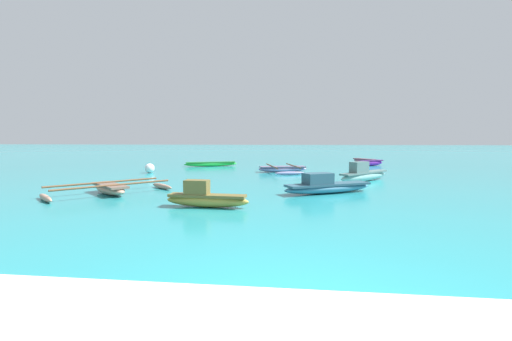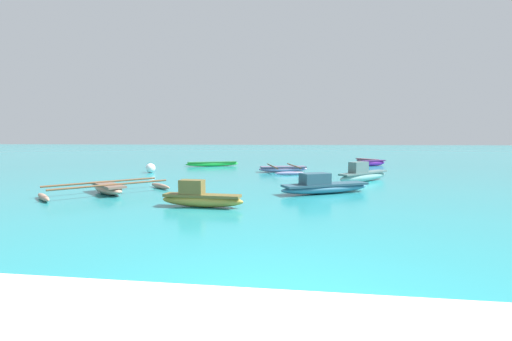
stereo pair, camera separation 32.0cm
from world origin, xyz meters
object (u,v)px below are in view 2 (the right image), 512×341
at_px(moored_boat_4, 200,197).
at_px(moored_boat_1, 373,163).
at_px(moored_boat_7, 363,175).
at_px(moored_boat_5, 108,188).
at_px(mooring_buoy_0, 151,168).
at_px(moored_boat_6, 283,169).
at_px(moored_boat_3, 367,161).
at_px(moored_boat_0, 324,186).
at_px(moored_boat_2, 212,164).

bearing_deg(moored_boat_4, moored_boat_1, 67.59).
height_order(moored_boat_1, moored_boat_7, moored_boat_7).
xyz_separation_m(moored_boat_1, moored_boat_7, (-2.47, -9.90, 0.10)).
height_order(moored_boat_5, mooring_buoy_0, mooring_buoy_0).
bearing_deg(moored_boat_6, moored_boat_3, 38.93).
distance_m(moored_boat_1, moored_boat_6, 8.58).
height_order(moored_boat_3, moored_boat_4, moored_boat_4).
bearing_deg(moored_boat_0, mooring_buoy_0, 117.06).
distance_m(moored_boat_4, moored_boat_7, 9.03).
height_order(moored_boat_2, mooring_buoy_0, mooring_buoy_0).
bearing_deg(moored_boat_1, moored_boat_5, -163.48).
bearing_deg(moored_boat_5, mooring_buoy_0, 145.06).
distance_m(moored_boat_6, mooring_buoy_0, 7.95).
bearing_deg(moored_boat_7, moored_boat_5, 158.78).
distance_m(moored_boat_0, moored_boat_2, 13.95).
distance_m(moored_boat_3, mooring_buoy_0, 17.70).
height_order(moored_boat_5, moored_boat_7, moored_boat_7).
relative_size(moored_boat_3, moored_boat_6, 0.54).
bearing_deg(mooring_buoy_0, moored_boat_6, 10.96).
bearing_deg(moored_boat_4, moored_boat_0, 42.90).
relative_size(moored_boat_0, moored_boat_5, 0.83).
height_order(moored_boat_1, moored_boat_5, moored_boat_1).
height_order(moored_boat_1, moored_boat_3, moored_boat_1).
height_order(moored_boat_7, mooring_buoy_0, moored_boat_7).
bearing_deg(mooring_buoy_0, moored_boat_0, -34.03).
relative_size(moored_boat_3, moored_boat_4, 0.88).
xyz_separation_m(moored_boat_2, moored_boat_6, (5.42, -3.77, 0.00)).
xyz_separation_m(moored_boat_5, mooring_buoy_0, (-1.88, 7.69, 0.08)).
bearing_deg(moored_boat_6, moored_boat_7, -61.24).
bearing_deg(moored_boat_5, moored_boat_4, 15.89).
relative_size(moored_boat_2, moored_boat_4, 1.50).
distance_m(moored_boat_1, mooring_buoy_0, 15.95).
bearing_deg(moored_boat_0, moored_boat_5, 159.20).
bearing_deg(moored_boat_3, moored_boat_4, -57.87).
distance_m(moored_boat_3, moored_boat_6, 11.00).
bearing_deg(moored_boat_0, moored_boat_1, 42.85).
bearing_deg(moored_boat_0, moored_boat_7, 32.83).
bearing_deg(moored_boat_1, moored_boat_0, -141.92).
bearing_deg(moored_boat_4, moored_boat_5, 158.47).
distance_m(moored_boat_2, moored_boat_4, 15.33).
bearing_deg(mooring_buoy_0, moored_boat_1, 26.68).
bearing_deg(moored_boat_1, moored_boat_7, -137.66).
bearing_deg(moored_boat_5, moored_boat_7, 67.86).
bearing_deg(moored_boat_5, moored_boat_3, 96.58).
bearing_deg(moored_boat_0, moored_boat_6, 74.48).
xyz_separation_m(moored_boat_2, moored_boat_7, (9.41, -8.02, 0.15)).
height_order(moored_boat_3, moored_boat_5, moored_boat_5).
xyz_separation_m(moored_boat_2, moored_boat_3, (11.99, 5.05, 0.02)).
xyz_separation_m(moored_boat_1, moored_boat_2, (-11.87, -1.88, -0.05)).
height_order(moored_boat_3, moored_boat_6, moored_boat_6).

